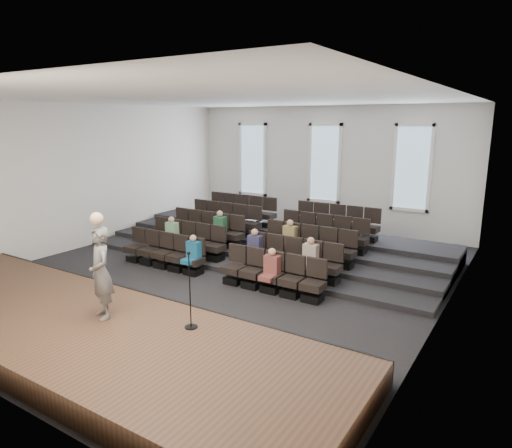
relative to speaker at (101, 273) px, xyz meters
The scene contains 13 objects.
ground 4.96m from the speaker, 94.72° to the left, with size 14.00×14.00×0.00m, color black.
ceiling 5.94m from the speaker, 94.72° to the left, with size 12.00×14.00×0.02m, color white.
wall_back 11.80m from the speaker, 91.90° to the left, with size 12.00×0.04×5.00m, color silver.
wall_left 8.03m from the speaker, 143.60° to the left, with size 0.04×14.00×5.00m, color silver.
wall_right 7.43m from the speaker, 40.01° to the left, with size 0.04×14.00×5.00m, color silver.
stage 1.31m from the speaker, 136.15° to the right, with size 11.80×3.60×0.50m, color #45311D.
stage_lip 1.87m from the speaker, 105.62° to the left, with size 11.80×0.06×0.52m, color black.
risers 8.00m from the speaker, 92.83° to the left, with size 11.80×4.80×0.60m.
seating_rows 6.32m from the speaker, 93.56° to the left, with size 6.80×4.70×1.67m.
windows 11.75m from the speaker, 91.91° to the left, with size 8.44×0.10×3.24m.
audience 5.21m from the speaker, 91.27° to the left, with size 5.45×2.64×1.10m.
speaker is the anchor object (origin of this frame).
mic_stand 1.97m from the speaker, 17.35° to the left, with size 0.26×0.26×1.53m.
Camera 1 is at (7.64, -10.38, 4.41)m, focal length 32.00 mm.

